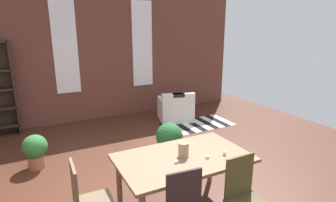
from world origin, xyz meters
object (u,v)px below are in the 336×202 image
object	(u,v)px
armchair_white	(176,109)
potted_plant_by_shelf	(169,138)
dining_chair_head_left	(87,200)
potted_plant_corner	(35,150)
dining_table	(183,163)
dining_chair_near_right	(245,196)
vase_on_table	(183,150)

from	to	relation	value
armchair_white	potted_plant_by_shelf	bearing A→B (deg)	-121.97
dining_chair_head_left	armchair_white	bearing A→B (deg)	48.32
dining_chair_head_left	potted_plant_corner	bearing A→B (deg)	101.92
dining_table	dining_chair_near_right	size ratio (longest dim) A/B	1.71
vase_on_table	dining_chair_head_left	size ratio (longest dim) A/B	0.19
potted_plant_by_shelf	potted_plant_corner	size ratio (longest dim) A/B	1.09
dining_chair_head_left	potted_plant_corner	size ratio (longest dim) A/B	1.64
dining_chair_near_right	armchair_white	distance (m)	4.11
dining_chair_head_left	armchair_white	size ratio (longest dim) A/B	0.96
dining_chair_near_right	potted_plant_by_shelf	size ratio (longest dim) A/B	1.50
dining_chair_head_left	potted_plant_corner	world-z (taller)	dining_chair_head_left
dining_table	vase_on_table	bearing A→B (deg)	-0.00
vase_on_table	dining_chair_near_right	size ratio (longest dim) A/B	0.19
armchair_white	dining_chair_near_right	bearing A→B (deg)	-108.17
dining_table	potted_plant_corner	world-z (taller)	dining_table
armchair_white	dining_table	bearing A→B (deg)	-117.34
armchair_white	potted_plant_by_shelf	xyz separation A→B (m)	(-1.09, -1.75, 0.08)
potted_plant_by_shelf	vase_on_table	bearing A→B (deg)	-111.12
potted_plant_corner	vase_on_table	bearing A→B (deg)	-52.03
dining_table	potted_plant_by_shelf	distance (m)	1.57
dining_chair_near_right	potted_plant_corner	size ratio (longest dim) A/B	1.64
armchair_white	potted_plant_by_shelf	distance (m)	2.06
dining_table	vase_on_table	size ratio (longest dim) A/B	8.80
dining_table	dining_chair_head_left	size ratio (longest dim) A/B	1.71
dining_table	potted_plant_by_shelf	world-z (taller)	dining_table
potted_plant_corner	dining_chair_head_left	bearing A→B (deg)	-78.08
dining_table	armchair_white	bearing A→B (deg)	62.66
dining_chair_near_right	potted_plant_corner	world-z (taller)	dining_chair_near_right
dining_table	vase_on_table	world-z (taller)	vase_on_table
dining_chair_near_right	armchair_white	world-z (taller)	dining_chair_near_right
dining_chair_near_right	dining_chair_head_left	distance (m)	1.71
vase_on_table	dining_chair_head_left	distance (m)	1.23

